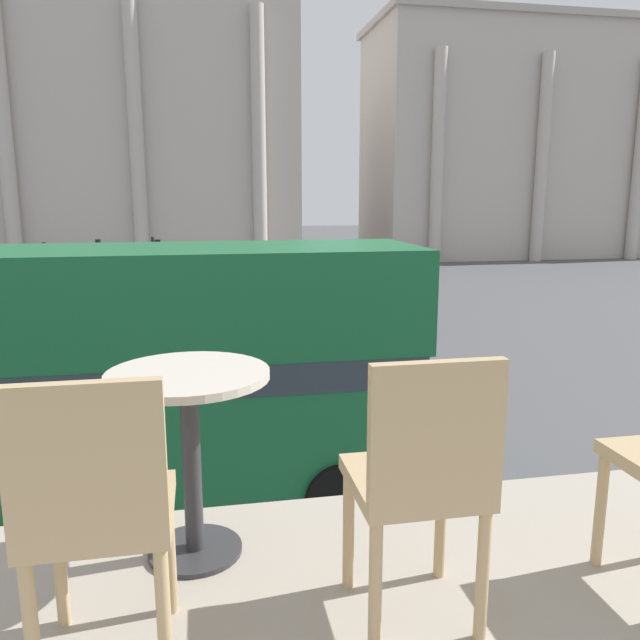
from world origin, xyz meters
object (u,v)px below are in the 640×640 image
traffic_light_near (106,306)px  pedestrian_olive (431,305)px  cafe_chair_0 (97,508)px  plaza_building_left (92,124)px  plaza_building_right (553,144)px  cafe_chair_1 (421,476)px  pedestrian_red (198,307)px  traffic_light_far (156,267)px  double_decker_bus (86,372)px  cafe_dining_table (190,422)px  traffic_light_mid (50,285)px

traffic_light_near → pedestrian_olive: (10.11, 7.25, -1.57)m
cafe_chair_0 → pedestrian_olive: cafe_chair_0 is taller
plaza_building_left → plaza_building_right: 36.81m
cafe_chair_1 → pedestrian_red: size_ratio=0.51×
cafe_chair_0 → pedestrian_red: cafe_chair_0 is taller
plaza_building_left → pedestrian_red: (7.31, -27.62, -8.98)m
plaza_building_right → traffic_light_near: plaza_building_right is taller
cafe_chair_0 → traffic_light_far: cafe_chair_0 is taller
double_decker_bus → pedestrian_olive: 15.16m
cafe_dining_table → traffic_light_mid: bearing=104.2°
double_decker_bus → pedestrian_olive: double_decker_bus is taller
cafe_dining_table → cafe_chair_1: bearing=-38.5°
plaza_building_left → plaza_building_right: (36.79, -0.49, -0.88)m
traffic_light_far → pedestrian_red: size_ratio=1.89×
traffic_light_near → pedestrian_olive: traffic_light_near is taller
cafe_chair_0 → plaza_building_left: 48.99m
cafe_chair_1 → traffic_light_far: (-2.34, 23.18, -1.87)m
plaza_building_left → traffic_light_mid: bearing=-84.2°
double_decker_bus → traffic_light_far: (0.05, 15.37, -0.12)m
traffic_light_far → pedestrian_olive: bearing=-21.8°
plaza_building_right → pedestrian_red: plaza_building_right is taller
pedestrian_olive → cafe_dining_table: bearing=-66.3°
pedestrian_olive → pedestrian_red: 8.35m
plaza_building_left → plaza_building_right: plaza_building_left is taller
plaza_building_left → plaza_building_right: size_ratio=0.93×
cafe_chair_1 → pedestrian_olive: bearing=66.9°
pedestrian_olive → pedestrian_red: pedestrian_olive is taller
plaza_building_left → traffic_light_near: (5.45, -36.08, -7.39)m
cafe_dining_table → traffic_light_far: bearing=94.1°
plaza_building_right → cafe_chair_0: bearing=-121.9°
double_decker_bus → traffic_light_near: double_decker_bus is taller
cafe_chair_1 → plaza_building_right: size_ratio=0.03×
plaza_building_left → pedestrian_red: 29.95m
plaza_building_left → pedestrian_red: bearing=-75.2°
traffic_light_far → plaza_building_left: bearing=103.0°
plaza_building_right → traffic_light_mid: size_ratio=8.72×
cafe_dining_table → cafe_chair_0: cafe_chair_0 is taller
traffic_light_mid → traffic_light_near: bearing=-67.2°
plaza_building_left → traffic_light_near: size_ratio=7.26×
cafe_dining_table → cafe_chair_0: (-0.24, -0.58, -0.02)m
plaza_building_right → pedestrian_olive: (-21.23, -28.34, -8.08)m
pedestrian_red → traffic_light_near: bearing=-74.3°
double_decker_bus → pedestrian_red: (1.59, 12.66, -1.31)m
cafe_dining_table → plaza_building_right: plaza_building_right is taller
cafe_dining_table → traffic_light_far: cafe_dining_table is taller
double_decker_bus → pedestrian_red: double_decker_bus is taller
traffic_light_mid → pedestrian_olive: bearing=7.7°
cafe_dining_table → pedestrian_red: 20.14m
plaza_building_right → traffic_light_mid: 45.62m
traffic_light_mid → traffic_light_far: size_ratio=1.07×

